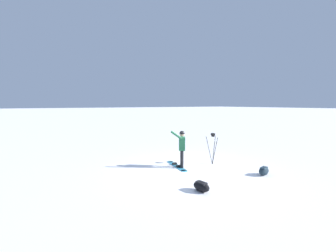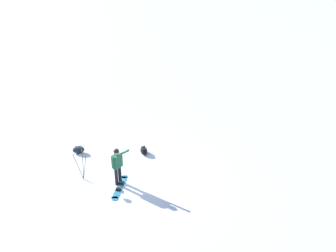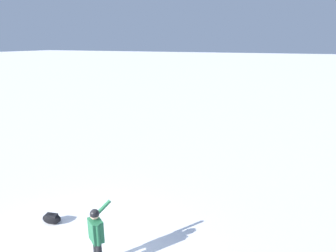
{
  "view_description": "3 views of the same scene",
  "coord_description": "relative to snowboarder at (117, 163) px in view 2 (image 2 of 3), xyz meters",
  "views": [
    {
      "loc": [
        5.38,
        7.0,
        2.81
      ],
      "look_at": [
        0.94,
        -0.38,
        1.9
      ],
      "focal_mm": 22.56,
      "sensor_mm": 36.0,
      "label": 1
    },
    {
      "loc": [
        2.17,
        -12.83,
        8.67
      ],
      "look_at": [
        2.23,
        -1.28,
        3.04
      ],
      "focal_mm": 38.38,
      "sensor_mm": 36.0,
      "label": 2
    },
    {
      "loc": [
        -4.5,
        -4.33,
        5.41
      ],
      "look_at": [
        2.4,
        -1.4,
        3.19
      ],
      "focal_mm": 30.39,
      "sensor_mm": 36.0,
      "label": 3
    }
  ],
  "objects": [
    {
      "name": "snowboarder",
      "position": [
        0.0,
        0.0,
        0.0
      ],
      "size": [
        0.76,
        0.48,
        1.66
      ],
      "color": "black",
      "rests_on": "ground_plane"
    },
    {
      "name": "ground_plane",
      "position": [
        -0.19,
        0.47,
        -0.99
      ],
      "size": [
        300.0,
        300.0,
        0.0
      ],
      "primitive_type": "plane",
      "color": "white"
    },
    {
      "name": "gear_bag_small",
      "position": [
        0.91,
        2.43,
        -0.82
      ],
      "size": [
        0.43,
        0.65,
        0.32
      ],
      "color": "black",
      "rests_on": "ground_plane"
    },
    {
      "name": "snowboard",
      "position": [
        0.08,
        -0.29,
        -0.97
      ],
      "size": [
        0.49,
        1.78,
        0.1
      ],
      "color": "teal",
      "rests_on": "ground_plane"
    },
    {
      "name": "camera_tripod",
      "position": [
        -1.52,
        0.31,
        0.04
      ],
      "size": [
        0.57,
        0.51,
        1.46
      ],
      "color": "#262628",
      "rests_on": "ground_plane"
    },
    {
      "name": "gear_bag_large",
      "position": [
        -2.2,
        2.5,
        -0.81
      ],
      "size": [
        0.6,
        0.42,
        0.34
      ],
      "color": "#192833",
      "rests_on": "ground_plane"
    }
  ]
}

